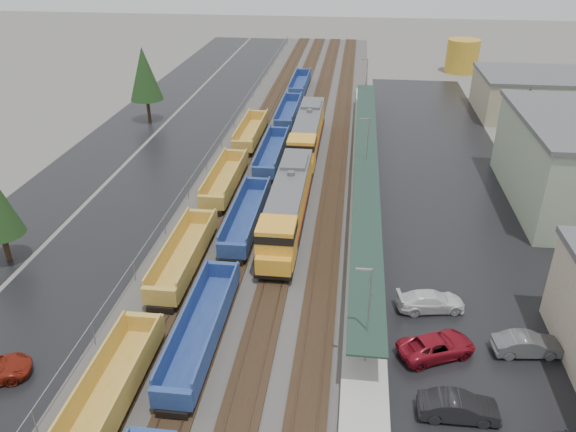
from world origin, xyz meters
name	(u,v)px	position (x,y,z in m)	size (l,w,h in m)	color
ballast_strip	(292,150)	(0.00, 60.00, 0.04)	(20.00, 160.00, 0.08)	#302D2B
trackbed	(292,150)	(0.00, 60.00, 0.16)	(14.60, 160.00, 0.22)	black
west_parking_lot	(182,146)	(-15.00, 60.00, 0.01)	(10.00, 160.00, 0.02)	black
west_road	(111,143)	(-25.00, 60.00, 0.01)	(9.00, 160.00, 0.02)	black
east_commuter_lot	(449,190)	(19.00, 50.00, 0.01)	(16.00, 100.00, 0.02)	black
station_platform	(365,180)	(9.50, 50.01, 0.73)	(3.00, 80.00, 8.00)	#9E9B93
chainlink_fence	(219,140)	(-9.50, 58.44, 1.61)	(0.08, 160.04, 2.02)	gray
distant_hills	(464,6)	(44.79, 210.68, 0.00)	(301.00, 140.00, 25.20)	#53664F
tree_west_far	(144,74)	(-23.00, 70.00, 7.12)	(4.84, 4.84, 11.00)	#332316
tree_east	(525,116)	(28.00, 58.00, 6.47)	(4.40, 4.40, 10.00)	#332316
locomotive_lead	(288,206)	(2.00, 38.59, 2.55)	(3.23, 21.29, 4.82)	black
locomotive_trail	(307,134)	(2.00, 59.59, 2.55)	(3.23, 21.29, 4.82)	black
well_string_yellow	(153,314)	(-6.00, 22.54, 1.21)	(2.77, 94.76, 2.46)	#A6932E
well_string_blue	(247,217)	(-2.00, 38.48, 1.18)	(2.66, 117.84, 2.36)	navy
storage_tank	(462,56)	(28.62, 107.88, 3.19)	(6.38, 6.38, 6.38)	gold
parked_car_east_a	(459,407)	(15.13, 16.43, 0.80)	(4.88, 1.70, 1.61)	black
parked_car_east_b	(437,346)	(14.44, 21.96, 0.76)	(5.46, 2.52, 1.52)	maroon
parked_car_east_c	(431,301)	(14.59, 27.20, 0.76)	(5.25, 2.13, 1.52)	silver
parked_car_east_e	(527,345)	(20.70, 22.83, 0.78)	(4.75, 1.65, 1.56)	#525457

